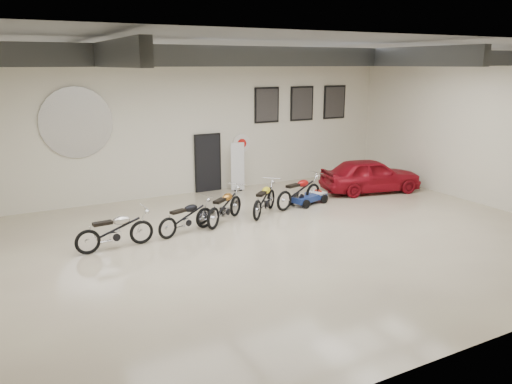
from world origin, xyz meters
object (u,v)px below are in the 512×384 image
motorcycle_silver (115,230)px  motorcycle_gold (225,206)px  go_kart (311,195)px  motorcycle_red (299,191)px  banner_stand (238,167)px  vintage_car (371,175)px  motorcycle_yellow (264,198)px  motorcycle_black (186,217)px

motorcycle_silver → motorcycle_gold: motorcycle_gold is taller
go_kart → motorcycle_red: bearing=-178.8°
motorcycle_gold → motorcycle_red: motorcycle_red is taller
motorcycle_red → go_kart: motorcycle_red is taller
motorcycle_gold → motorcycle_red: (2.90, 0.40, 0.02)m
banner_stand → motorcycle_gold: size_ratio=0.92×
go_kart → vintage_car: 2.87m
motorcycle_silver → motorcycle_yellow: size_ratio=1.01×
banner_stand → motorcycle_silver: (-5.46, -4.03, -0.40)m
go_kart → motorcycle_gold: bearing=174.0°
motorcycle_black → vintage_car: bearing=-9.4°
motorcycle_yellow → motorcycle_red: size_ratio=0.95×
motorcycle_red → vintage_car: size_ratio=0.56×
motorcycle_black → motorcycle_red: bearing=-8.1°
motorcycle_yellow → motorcycle_red: (1.44, 0.21, 0.02)m
motorcycle_yellow → vintage_car: size_ratio=0.53×
motorcycle_black → go_kart: 4.95m
motorcycle_yellow → motorcycle_red: motorcycle_red is taller
motorcycle_silver → vintage_car: bearing=4.5°
banner_stand → motorcycle_gold: bearing=-107.1°
go_kart → motorcycle_silver: bearing=175.1°
banner_stand → motorcycle_yellow: 3.22m
motorcycle_black → motorcycle_yellow: motorcycle_yellow is taller
motorcycle_yellow → vintage_car: (4.87, 0.66, 0.12)m
motorcycle_gold → go_kart: motorcycle_gold is taller
motorcycle_silver → motorcycle_gold: bearing=7.0°
banner_stand → motorcycle_red: bearing=-59.4°
banner_stand → go_kart: (1.44, -2.75, -0.62)m
motorcycle_yellow → vintage_car: 4.92m
motorcycle_black → go_kart: size_ratio=1.12×
vintage_car → go_kart: bearing=107.6°
banner_stand → vintage_car: size_ratio=0.50×
motorcycle_red → go_kart: size_ratio=1.24×
motorcycle_black → banner_stand: bearing=28.8°
motorcycle_black → motorcycle_red: (4.25, 0.79, 0.05)m
motorcycle_red → motorcycle_gold: bearing=171.6°
banner_stand → motorcycle_red: (0.84, -2.93, -0.38)m
motorcycle_silver → vintage_car: (9.73, 1.55, 0.12)m
motorcycle_silver → motorcycle_black: motorcycle_silver is taller
banner_stand → motorcycle_yellow: banner_stand is taller
vintage_car → motorcycle_black: bearing=111.2°
motorcycle_silver → go_kart: bearing=5.9°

